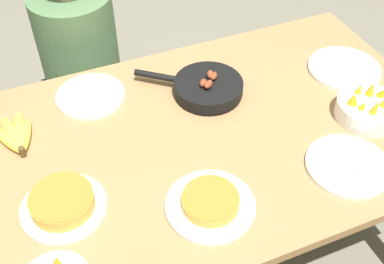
{
  "coord_description": "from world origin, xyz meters",
  "views": [
    {
      "loc": [
        -0.41,
        -1.0,
        1.86
      ],
      "look_at": [
        0.0,
        0.0,
        0.79
      ],
      "focal_mm": 45.0,
      "sensor_mm": 36.0,
      "label": 1
    }
  ],
  "objects_px": {
    "empty_plate_far_left": "(348,166)",
    "empty_plate_near_front": "(344,69)",
    "banana_bunch": "(16,136)",
    "frittata_plate_side": "(210,204)",
    "empty_plate_far_right": "(91,96)",
    "frittata_plate_center": "(63,204)",
    "fruit_bowl_citrus": "(367,108)",
    "person_figure": "(86,83)",
    "skillet": "(207,87)"
  },
  "relations": [
    {
      "from": "empty_plate_far_left",
      "to": "person_figure",
      "type": "xyz_separation_m",
      "value": [
        -0.59,
        1.05,
        -0.28
      ]
    },
    {
      "from": "empty_plate_near_front",
      "to": "banana_bunch",
      "type": "bearing_deg",
      "value": 175.27
    },
    {
      "from": "banana_bunch",
      "to": "empty_plate_far_left",
      "type": "height_order",
      "value": "banana_bunch"
    },
    {
      "from": "fruit_bowl_citrus",
      "to": "banana_bunch",
      "type": "bearing_deg",
      "value": 162.96
    },
    {
      "from": "person_figure",
      "to": "empty_plate_far_right",
      "type": "bearing_deg",
      "value": -95.68
    },
    {
      "from": "frittata_plate_center",
      "to": "empty_plate_far_right",
      "type": "xyz_separation_m",
      "value": [
        0.19,
        0.44,
        -0.02
      ]
    },
    {
      "from": "empty_plate_far_left",
      "to": "empty_plate_near_front",
      "type": "bearing_deg",
      "value": 55.94
    },
    {
      "from": "empty_plate_near_front",
      "to": "fruit_bowl_citrus",
      "type": "distance_m",
      "value": 0.25
    },
    {
      "from": "frittata_plate_side",
      "to": "empty_plate_far_left",
      "type": "xyz_separation_m",
      "value": [
        0.44,
        -0.02,
        -0.01
      ]
    },
    {
      "from": "skillet",
      "to": "person_figure",
      "type": "relative_size",
      "value": 0.29
    },
    {
      "from": "skillet",
      "to": "empty_plate_far_right",
      "type": "distance_m",
      "value": 0.41
    },
    {
      "from": "banana_bunch",
      "to": "frittata_plate_side",
      "type": "bearing_deg",
      "value": -46.15
    },
    {
      "from": "frittata_plate_side",
      "to": "person_figure",
      "type": "distance_m",
      "value": 1.07
    },
    {
      "from": "frittata_plate_center",
      "to": "empty_plate_far_right",
      "type": "distance_m",
      "value": 0.48
    },
    {
      "from": "frittata_plate_center",
      "to": "empty_plate_far_right",
      "type": "height_order",
      "value": "frittata_plate_center"
    },
    {
      "from": "person_figure",
      "to": "frittata_plate_center",
      "type": "bearing_deg",
      "value": -104.74
    },
    {
      "from": "empty_plate_near_front",
      "to": "fruit_bowl_citrus",
      "type": "xyz_separation_m",
      "value": [
        -0.08,
        -0.24,
        0.03
      ]
    },
    {
      "from": "banana_bunch",
      "to": "fruit_bowl_citrus",
      "type": "relative_size",
      "value": 0.96
    },
    {
      "from": "fruit_bowl_citrus",
      "to": "frittata_plate_side",
      "type": "bearing_deg",
      "value": -167.22
    },
    {
      "from": "skillet",
      "to": "empty_plate_near_front",
      "type": "bearing_deg",
      "value": -149.53
    },
    {
      "from": "empty_plate_near_front",
      "to": "fruit_bowl_citrus",
      "type": "height_order",
      "value": "fruit_bowl_citrus"
    },
    {
      "from": "empty_plate_far_right",
      "to": "banana_bunch",
      "type": "bearing_deg",
      "value": -157.1
    },
    {
      "from": "skillet",
      "to": "frittata_plate_center",
      "type": "distance_m",
      "value": 0.65
    },
    {
      "from": "empty_plate_near_front",
      "to": "frittata_plate_center",
      "type": "bearing_deg",
      "value": -168.15
    },
    {
      "from": "person_figure",
      "to": "empty_plate_far_left",
      "type": "bearing_deg",
      "value": -60.38
    },
    {
      "from": "frittata_plate_center",
      "to": "empty_plate_far_left",
      "type": "distance_m",
      "value": 0.84
    },
    {
      "from": "frittata_plate_center",
      "to": "empty_plate_far_left",
      "type": "height_order",
      "value": "frittata_plate_center"
    },
    {
      "from": "banana_bunch",
      "to": "frittata_plate_side",
      "type": "distance_m",
      "value": 0.66
    },
    {
      "from": "banana_bunch",
      "to": "empty_plate_far_right",
      "type": "bearing_deg",
      "value": 22.9
    },
    {
      "from": "empty_plate_far_left",
      "to": "banana_bunch",
      "type": "bearing_deg",
      "value": 150.98
    },
    {
      "from": "banana_bunch",
      "to": "frittata_plate_center",
      "type": "height_order",
      "value": "frittata_plate_center"
    },
    {
      "from": "empty_plate_near_front",
      "to": "empty_plate_far_left",
      "type": "height_order",
      "value": "same"
    },
    {
      "from": "empty_plate_far_left",
      "to": "fruit_bowl_citrus",
      "type": "bearing_deg",
      "value": 41.39
    },
    {
      "from": "banana_bunch",
      "to": "empty_plate_far_left",
      "type": "xyz_separation_m",
      "value": [
        0.9,
        -0.5,
        -0.01
      ]
    },
    {
      "from": "frittata_plate_side",
      "to": "empty_plate_far_right",
      "type": "distance_m",
      "value": 0.62
    },
    {
      "from": "frittata_plate_side",
      "to": "empty_plate_near_front",
      "type": "xyz_separation_m",
      "value": [
        0.72,
        0.38,
        -0.01
      ]
    },
    {
      "from": "frittata_plate_center",
      "to": "person_figure",
      "type": "bearing_deg",
      "value": 75.26
    },
    {
      "from": "frittata_plate_center",
      "to": "fruit_bowl_citrus",
      "type": "distance_m",
      "value": 1.01
    },
    {
      "from": "empty_plate_near_front",
      "to": "empty_plate_far_left",
      "type": "xyz_separation_m",
      "value": [
        -0.27,
        -0.4,
        0.0
      ]
    },
    {
      "from": "banana_bunch",
      "to": "fruit_bowl_citrus",
      "type": "xyz_separation_m",
      "value": [
        1.09,
        -0.34,
        0.02
      ]
    },
    {
      "from": "frittata_plate_side",
      "to": "empty_plate_far_right",
      "type": "height_order",
      "value": "frittata_plate_side"
    },
    {
      "from": "empty_plate_far_left",
      "to": "fruit_bowl_citrus",
      "type": "xyz_separation_m",
      "value": [
        0.19,
        0.17,
        0.03
      ]
    },
    {
      "from": "frittata_plate_side",
      "to": "empty_plate_far_right",
      "type": "xyz_separation_m",
      "value": [
        -0.19,
        0.59,
        -0.01
      ]
    },
    {
      "from": "empty_plate_far_right",
      "to": "skillet",
      "type": "bearing_deg",
      "value": -19.34
    },
    {
      "from": "person_figure",
      "to": "skillet",
      "type": "bearing_deg",
      "value": -58.89
    },
    {
      "from": "frittata_plate_side",
      "to": "person_figure",
      "type": "relative_size",
      "value": 0.21
    },
    {
      "from": "empty_plate_far_right",
      "to": "empty_plate_far_left",
      "type": "bearing_deg",
      "value": -43.98
    },
    {
      "from": "banana_bunch",
      "to": "empty_plate_far_right",
      "type": "xyz_separation_m",
      "value": [
        0.27,
        0.11,
        -0.01
      ]
    },
    {
      "from": "banana_bunch",
      "to": "frittata_plate_center",
      "type": "xyz_separation_m",
      "value": [
        0.08,
        -0.33,
        0.01
      ]
    },
    {
      "from": "banana_bunch",
      "to": "frittata_plate_side",
      "type": "height_order",
      "value": "frittata_plate_side"
    }
  ]
}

